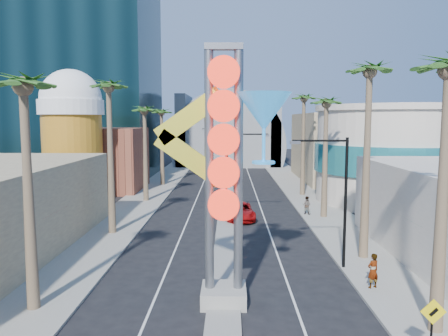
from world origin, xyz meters
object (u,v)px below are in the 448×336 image
neon_sign (241,156)px  red_pickup (240,211)px  pedestrian_b (307,205)px  pedestrian_a (373,271)px

neon_sign → red_pickup: neon_sign is taller
pedestrian_b → red_pickup: bearing=42.7°
pedestrian_a → red_pickup: bearing=-92.5°
red_pickup → pedestrian_b: 6.59m
pedestrian_a → pedestrian_b: size_ratio=1.09×
pedestrian_b → pedestrian_a: bearing=119.5°
pedestrian_a → pedestrian_b: 18.31m
red_pickup → pedestrian_a: pedestrian_a is taller
neon_sign → pedestrian_a: (7.06, 1.73, -6.22)m
red_pickup → neon_sign: bearing=-95.7°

